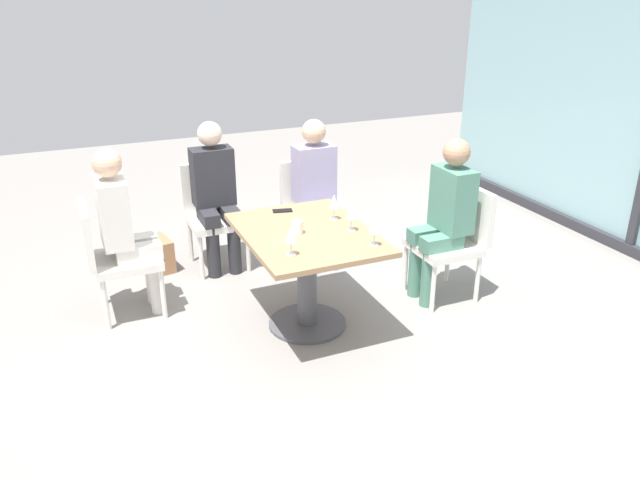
% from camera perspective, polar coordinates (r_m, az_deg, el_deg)
% --- Properties ---
extents(ground_plane, '(12.00, 12.00, 0.00)m').
position_cam_1_polar(ground_plane, '(4.59, -1.16, -7.70)').
color(ground_plane, gray).
extents(dining_table_main, '(1.12, 0.85, 0.73)m').
position_cam_1_polar(dining_table_main, '(4.34, -1.21, -1.69)').
color(dining_table_main, '#997551').
rests_on(dining_table_main, ground_plane).
extents(chair_side_end, '(0.50, 0.46, 0.87)m').
position_cam_1_polar(chair_side_end, '(5.43, -9.68, 2.81)').
color(chair_side_end, silver).
rests_on(chair_side_end, ground_plane).
extents(chair_front_left, '(0.46, 0.50, 0.87)m').
position_cam_1_polar(chair_front_left, '(4.74, -18.43, -1.13)').
color(chair_front_left, silver).
rests_on(chair_front_left, ground_plane).
extents(chair_far_left, '(0.50, 0.46, 0.87)m').
position_cam_1_polar(chair_far_left, '(5.43, -0.74, 3.15)').
color(chair_far_left, silver).
rests_on(chair_far_left, ground_plane).
extents(chair_near_window, '(0.46, 0.51, 0.87)m').
position_cam_1_polar(chair_near_window, '(4.91, 12.18, 0.38)').
color(chair_near_window, silver).
rests_on(chair_near_window, ground_plane).
extents(person_side_end, '(0.39, 0.34, 1.26)m').
position_cam_1_polar(person_side_end, '(5.27, -9.53, 4.51)').
color(person_side_end, '#28282D').
rests_on(person_side_end, ground_plane).
extents(person_front_left, '(0.34, 0.39, 1.26)m').
position_cam_1_polar(person_front_left, '(4.68, -17.42, 1.36)').
color(person_front_left, silver).
rests_on(person_front_left, ground_plane).
extents(person_far_left, '(0.39, 0.34, 1.26)m').
position_cam_1_polar(person_far_left, '(5.27, -0.29, 4.86)').
color(person_far_left, '#9E93B7').
rests_on(person_far_left, ground_plane).
extents(person_near_window, '(0.34, 0.39, 1.26)m').
position_cam_1_polar(person_near_window, '(4.78, 11.30, 2.44)').
color(person_near_window, '#4C7F6B').
rests_on(person_near_window, ground_plane).
extents(wine_glass_0, '(0.07, 0.07, 0.18)m').
position_cam_1_polar(wine_glass_0, '(4.23, 2.90, 2.53)').
color(wine_glass_0, silver).
rests_on(wine_glass_0, dining_table_main).
extents(wine_glass_1, '(0.07, 0.07, 0.18)m').
position_cam_1_polar(wine_glass_1, '(3.85, -2.67, 0.42)').
color(wine_glass_1, silver).
rests_on(wine_glass_1, dining_table_main).
extents(wine_glass_2, '(0.07, 0.07, 0.18)m').
position_cam_1_polar(wine_glass_2, '(4.00, 5.01, 1.24)').
color(wine_glass_2, silver).
rests_on(wine_glass_2, dining_table_main).
extents(wine_glass_3, '(0.07, 0.07, 0.18)m').
position_cam_1_polar(wine_glass_3, '(4.43, 1.28, 3.51)').
color(wine_glass_3, silver).
rests_on(wine_glass_3, dining_table_main).
extents(coffee_cup, '(0.08, 0.08, 0.09)m').
position_cam_1_polar(coffee_cup, '(4.21, -2.07, 1.18)').
color(coffee_cup, white).
rests_on(coffee_cup, dining_table_main).
extents(cell_phone_on_table, '(0.10, 0.16, 0.01)m').
position_cam_1_polar(cell_phone_on_table, '(4.64, -3.44, 2.69)').
color(cell_phone_on_table, black).
rests_on(cell_phone_on_table, dining_table_main).
extents(handbag_0, '(0.32, 0.21, 0.28)m').
position_cam_1_polar(handbag_0, '(5.53, -14.38, -1.25)').
color(handbag_0, '#A3704C').
rests_on(handbag_0, ground_plane).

